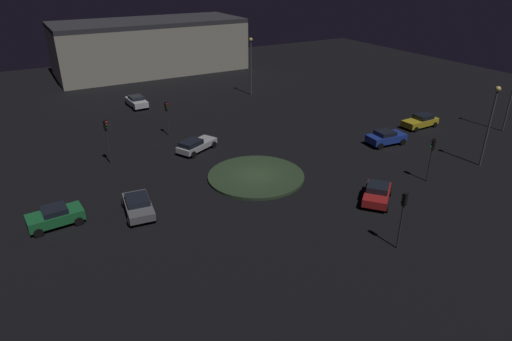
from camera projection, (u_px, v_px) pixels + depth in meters
name	position (u px, v px, depth m)	size (l,w,h in m)	color
ground_plane	(256.00, 177.00, 39.17)	(116.45, 116.45, 0.00)	black
roundabout_island	(256.00, 176.00, 39.11)	(8.62, 8.62, 0.25)	#2D4228
car_green	(55.00, 216.00, 31.72)	(3.93, 2.28, 1.48)	#1E7238
car_grey	(138.00, 205.00, 33.28)	(2.51, 4.38, 1.32)	slate
car_silver	(196.00, 145.00, 44.18)	(4.72, 3.53, 1.37)	silver
car_white	(137.00, 101.00, 57.73)	(2.25, 4.17, 1.49)	white
car_blue	(386.00, 137.00, 45.92)	(4.22, 2.42, 1.51)	#1E38A5
car_yellow	(421.00, 121.00, 50.73)	(4.47, 2.08, 1.49)	gold
car_red	(377.00, 193.00, 34.93)	(4.14, 3.91, 1.44)	red
traffic_light_northwest	(432.00, 151.00, 37.24)	(0.40, 0.37, 4.00)	#2D2D2D
traffic_light_north	(403.00, 210.00, 28.22)	(0.34, 0.38, 4.20)	#2D2D2D
traffic_light_south	(167.00, 112.00, 47.50)	(0.34, 0.38, 3.78)	#2D2D2D
traffic_light_southeast	(107.00, 133.00, 40.50)	(0.39, 0.38, 4.34)	#2D2D2D
streetlamp_southwest	(251.00, 59.00, 61.20)	(0.50, 0.50, 8.03)	#4C4C51
streetlamp_northwest	(492.00, 116.00, 39.37)	(0.50, 0.50, 7.62)	#4C4C51
store_building	(150.00, 46.00, 75.43)	(31.29, 13.18, 8.60)	#ADA893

